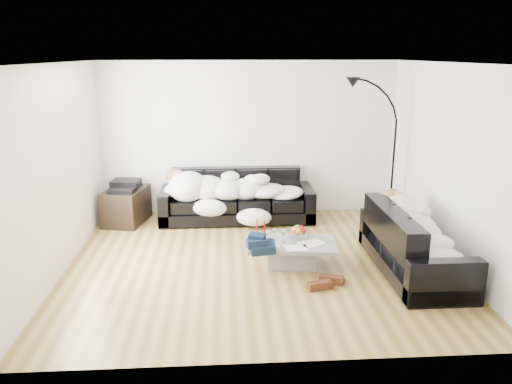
{
  "coord_description": "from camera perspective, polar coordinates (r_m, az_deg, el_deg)",
  "views": [
    {
      "loc": [
        -0.42,
        -6.18,
        2.72
      ],
      "look_at": [
        0.0,
        0.3,
        0.9
      ],
      "focal_mm": 35.0,
      "sensor_mm": 36.0,
      "label": 1
    }
  ],
  "objects": [
    {
      "name": "ceiling",
      "position": [
        6.19,
        0.19,
        14.55
      ],
      "size": [
        5.0,
        5.0,
        0.0
      ],
      "primitive_type": "plane",
      "color": "white",
      "rests_on": "ground"
    },
    {
      "name": "wall_left",
      "position": [
        6.67,
        -21.8,
        2.24
      ],
      "size": [
        0.02,
        4.5,
        2.6
      ],
      "primitive_type": "cube",
      "color": "silver",
      "rests_on": "ground"
    },
    {
      "name": "coffee_table",
      "position": [
        6.62,
        4.13,
        -7.09
      ],
      "size": [
        1.2,
        0.77,
        0.33
      ],
      "primitive_type": "cube",
      "rotation": [
        0.0,
        0.0,
        -0.09
      ],
      "color": "#939699",
      "rests_on": "ground"
    },
    {
      "name": "ground",
      "position": [
        6.76,
        0.17,
        -8.05
      ],
      "size": [
        5.0,
        5.0,
        0.0
      ],
      "primitive_type": "plane",
      "color": "brown",
      "rests_on": "ground"
    },
    {
      "name": "sleeper_back",
      "position": [
        8.2,
        -2.21,
        0.92
      ],
      "size": [
        2.14,
        0.74,
        0.43
      ],
      "primitive_type": null,
      "color": "silver",
      "rests_on": "sofa_back"
    },
    {
      "name": "fruit_bowl",
      "position": [
        6.72,
        4.95,
        -4.5
      ],
      "size": [
        0.26,
        0.26,
        0.16
      ],
      "primitive_type": "cylinder",
      "rotation": [
        0.0,
        0.0,
        -0.0
      ],
      "color": "white",
      "rests_on": "coffee_table"
    },
    {
      "name": "av_cabinet",
      "position": [
        8.49,
        -14.61,
        -1.53
      ],
      "size": [
        0.74,
        0.93,
        0.57
      ],
      "primitive_type": "cube",
      "rotation": [
        0.0,
        0.0,
        -0.22
      ],
      "color": "black",
      "rests_on": "ground"
    },
    {
      "name": "shoes",
      "position": [
        6.15,
        7.91,
        -10.16
      ],
      "size": [
        0.5,
        0.37,
        0.11
      ],
      "primitive_type": null,
      "rotation": [
        0.0,
        0.0,
        0.03
      ],
      "color": "#472311",
      "rests_on": "ground"
    },
    {
      "name": "teal_cushion",
      "position": [
        7.12,
        15.63,
        -1.24
      ],
      "size": [
        0.42,
        0.38,
        0.2
      ],
      "primitive_type": "ellipsoid",
      "rotation": [
        0.0,
        0.0,
        0.24
      ],
      "color": "#0C5259",
      "rests_on": "sofa_right"
    },
    {
      "name": "wine_glass_b",
      "position": [
        6.5,
        1.42,
        -5.09
      ],
      "size": [
        0.09,
        0.09,
        0.17
      ],
      "primitive_type": "cylinder",
      "rotation": [
        0.0,
        0.0,
        -0.34
      ],
      "color": "white",
      "rests_on": "coffee_table"
    },
    {
      "name": "newspaper_b",
      "position": [
        6.36,
        4.61,
        -6.39
      ],
      "size": [
        0.31,
        0.23,
        0.01
      ],
      "primitive_type": "cube",
      "rotation": [
        0.0,
        0.0,
        0.08
      ],
      "color": "silver",
      "rests_on": "coffee_table"
    },
    {
      "name": "navy_jacket",
      "position": [
        6.2,
        0.49,
        -5.39
      ],
      "size": [
        0.36,
        0.31,
        0.16
      ],
      "primitive_type": null,
      "rotation": [
        0.0,
        0.0,
        -0.13
      ],
      "color": "black",
      "rests_on": "coffee_table"
    },
    {
      "name": "candle_right",
      "position": [
        6.69,
        0.97,
        -4.25
      ],
      "size": [
        0.05,
        0.05,
        0.22
      ],
      "primitive_type": "cylinder",
      "rotation": [
        0.0,
        0.0,
        0.25
      ],
      "color": "maroon",
      "rests_on": "coffee_table"
    },
    {
      "name": "candle_left",
      "position": [
        6.69,
        0.11,
        -4.14
      ],
      "size": [
        0.05,
        0.05,
        0.24
      ],
      "primitive_type": "cylinder",
      "rotation": [
        0.0,
        0.0,
        0.05
      ],
      "color": "maroon",
      "rests_on": "coffee_table"
    },
    {
      "name": "sofa_back",
      "position": [
        8.31,
        -2.2,
        -0.46
      ],
      "size": [
        2.53,
        0.88,
        0.83
      ],
      "primitive_type": "cube",
      "color": "black",
      "rests_on": "ground"
    },
    {
      "name": "wine_glass_c",
      "position": [
        6.51,
        3.18,
        -5.05
      ],
      "size": [
        0.08,
        0.08,
        0.18
      ],
      "primitive_type": "cylinder",
      "rotation": [
        0.0,
        0.0,
        -0.09
      ],
      "color": "white",
      "rests_on": "coffee_table"
    },
    {
      "name": "stereo",
      "position": [
        8.39,
        -14.77,
        0.75
      ],
      "size": [
        0.48,
        0.4,
        0.13
      ],
      "primitive_type": "cube",
      "rotation": [
        0.0,
        0.0,
        -0.15
      ],
      "color": "black",
      "rests_on": "av_cabinet"
    },
    {
      "name": "floor_lamp",
      "position": [
        8.2,
        15.41,
        3.28
      ],
      "size": [
        0.82,
        0.54,
        2.08
      ],
      "primitive_type": null,
      "rotation": [
        0.0,
        0.0,
        -0.34
      ],
      "color": "black",
      "rests_on": "ground"
    },
    {
      "name": "sleeper_right",
      "position": [
        6.61,
        17.82,
        -3.53
      ],
      "size": [
        0.73,
        1.73,
        0.42
      ],
      "primitive_type": null,
      "rotation": [
        0.0,
        0.0,
        1.57
      ],
      "color": "silver",
      "rests_on": "sofa_right"
    },
    {
      "name": "wall_right",
      "position": [
        6.98,
        21.14,
        2.86
      ],
      "size": [
        0.02,
        4.5,
        2.6
      ],
      "primitive_type": "cube",
      "color": "silver",
      "rests_on": "ground"
    },
    {
      "name": "newspaper_a",
      "position": [
        6.53,
        6.42,
        -5.81
      ],
      "size": [
        0.38,
        0.35,
        0.01
      ],
      "primitive_type": "cube",
      "rotation": [
        0.0,
        0.0,
        0.47
      ],
      "color": "silver",
      "rests_on": "coffee_table"
    },
    {
      "name": "wall_back",
      "position": [
        8.56,
        -0.86,
        6.1
      ],
      "size": [
        5.0,
        0.02,
        2.6
      ],
      "primitive_type": "cube",
      "color": "silver",
      "rests_on": "ground"
    },
    {
      "name": "sofa_right",
      "position": [
        6.69,
        17.66,
        -5.33
      ],
      "size": [
        0.87,
        2.02,
        0.82
      ],
      "primitive_type": "cube",
      "rotation": [
        0.0,
        0.0,
        1.57
      ],
      "color": "black",
      "rests_on": "ground"
    },
    {
      "name": "wine_glass_a",
      "position": [
        6.59,
        2.12,
        -4.84
      ],
      "size": [
        0.08,
        0.08,
        0.17
      ],
      "primitive_type": "cylinder",
      "rotation": [
        0.0,
        0.0,
        -0.24
      ],
      "color": "white",
      "rests_on": "coffee_table"
    }
  ]
}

